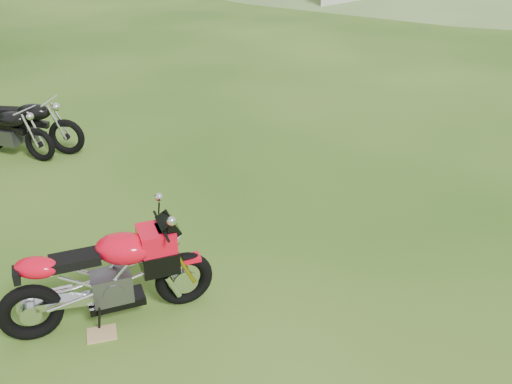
# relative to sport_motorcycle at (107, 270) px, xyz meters

# --- Properties ---
(ground) EXTENTS (120.00, 120.00, 0.00)m
(ground) POSITION_rel_sport_motorcycle_xyz_m (1.36, 1.16, -0.60)
(ground) COLOR #1A420E
(ground) RESTS_ON ground
(sport_motorcycle) EXTENTS (2.03, 1.30, 1.20)m
(sport_motorcycle) POSITION_rel_sport_motorcycle_xyz_m (0.00, 0.00, 0.00)
(sport_motorcycle) COLOR red
(sport_motorcycle) RESTS_ON ground
(plywood_board) EXTENTS (0.34, 0.31, 0.02)m
(plywood_board) POSITION_rel_sport_motorcycle_xyz_m (-0.05, -0.25, -0.59)
(plywood_board) COLOR tan
(plywood_board) RESTS_ON ground
(vintage_moto_a) EXTENTS (1.80, 0.91, 0.92)m
(vintage_moto_a) POSITION_rel_sport_motorcycle_xyz_m (-2.89, 4.09, -0.14)
(vintage_moto_a) COLOR black
(vintage_moto_a) RESTS_ON ground
(vintage_moto_c) EXTENTS (1.94, 0.56, 1.01)m
(vintage_moto_c) POSITION_rel_sport_motorcycle_xyz_m (-2.63, 4.25, -0.10)
(vintage_moto_c) COLOR black
(vintage_moto_c) RESTS_ON ground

